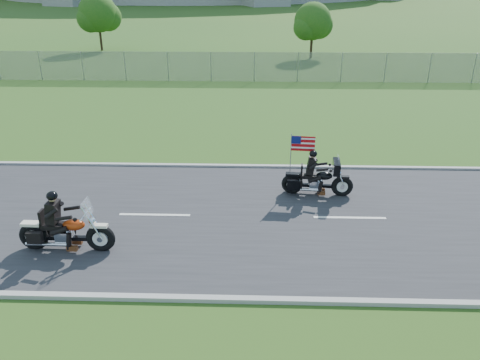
{
  "coord_description": "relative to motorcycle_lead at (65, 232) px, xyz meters",
  "views": [
    {
      "loc": [
        1.04,
        -12.7,
        6.85
      ],
      "look_at": [
        0.64,
        0.0,
        1.25
      ],
      "focal_mm": 35.0,
      "sensor_mm": 36.0,
      "label": 1
    }
  ],
  "objects": [
    {
      "name": "motorcycle_follow",
      "position": [
        7.15,
        3.68,
        -0.01
      ],
      "size": [
        2.39,
        0.81,
        1.99
      ],
      "rotation": [
        0.0,
        0.0,
        -0.09
      ],
      "color": "black",
      "rests_on": "ground"
    },
    {
      "name": "tree_fence_near",
      "position": [
        10.02,
        32.05,
        2.42
      ],
      "size": [
        3.52,
        3.28,
        4.75
      ],
      "color": "#382316",
      "rests_on": "ground"
    },
    {
      "name": "motorcycle_lead",
      "position": [
        0.0,
        0.0,
        0.0
      ],
      "size": [
        2.62,
        0.64,
        1.77
      ],
      "rotation": [
        0.0,
        0.0,
        -0.02
      ],
      "color": "black",
      "rests_on": "ground"
    },
    {
      "name": "curb_north",
      "position": [
        3.98,
        6.07,
        -0.51
      ],
      "size": [
        120.0,
        0.18,
        0.12
      ],
      "primitive_type": "cube",
      "color": "#9E9B93",
      "rests_on": "ground"
    },
    {
      "name": "fence",
      "position": [
        -1.02,
        22.02,
        0.44
      ],
      "size": [
        60.0,
        0.03,
        2.0
      ],
      "primitive_type": "cube",
      "color": "gray",
      "rests_on": "ground"
    },
    {
      "name": "curb_south",
      "position": [
        3.98,
        -2.03,
        -0.51
      ],
      "size": [
        120.0,
        0.18,
        0.12
      ],
      "primitive_type": "cube",
      "color": "#9E9B93",
      "rests_on": "ground"
    },
    {
      "name": "tree_fence_mid",
      "position": [
        -9.97,
        36.06,
        2.75
      ],
      "size": [
        3.96,
        3.69,
        5.3
      ],
      "color": "#382316",
      "rests_on": "ground"
    },
    {
      "name": "ground",
      "position": [
        3.98,
        2.02,
        -0.56
      ],
      "size": [
        420.0,
        420.0,
        0.0
      ],
      "primitive_type": "plane",
      "color": "#204C17",
      "rests_on": "ground"
    },
    {
      "name": "road",
      "position": [
        3.98,
        2.02,
        -0.54
      ],
      "size": [
        120.0,
        8.0,
        0.04
      ],
      "primitive_type": "cube",
      "color": "#28282B",
      "rests_on": "ground"
    }
  ]
}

